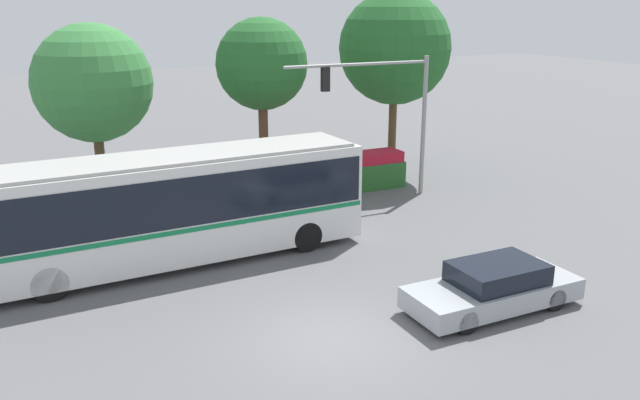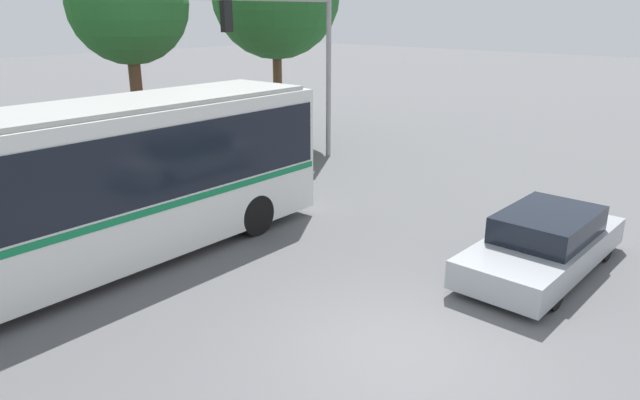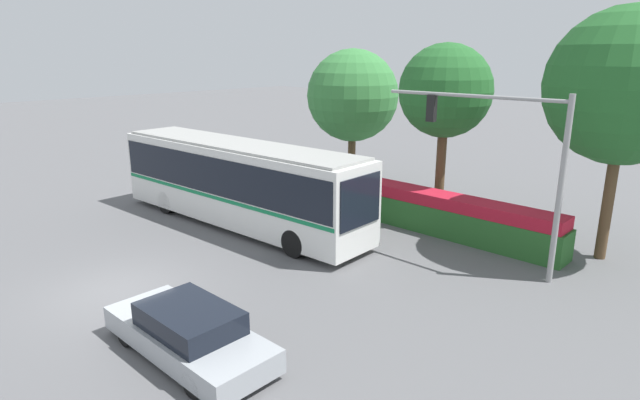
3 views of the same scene
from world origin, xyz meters
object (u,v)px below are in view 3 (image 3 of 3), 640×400
city_bus (237,179)px  street_tree_centre (445,92)px  sedan_foreground (189,332)px  traffic_light_pole (510,149)px  street_tree_right (626,87)px  street_tree_left (353,96)px

city_bus → street_tree_centre: bearing=45.8°
sedan_foreground → traffic_light_pole: (2.87, 9.98, 3.37)m
sedan_foreground → street_tree_right: street_tree_right is taller
street_tree_right → street_tree_centre: bearing=-179.2°
city_bus → street_tree_left: bearing=93.3°
sedan_foreground → street_tree_centre: size_ratio=0.65×
traffic_light_pole → street_tree_centre: 5.43m
street_tree_centre → street_tree_right: street_tree_right is taller
sedan_foreground → street_tree_centre: (-1.36, 13.09, 4.75)m
sedan_foreground → street_tree_left: 17.33m
street_tree_right → street_tree_left: bearing=172.2°
city_bus → sedan_foreground: city_bus is taller
street_tree_left → street_tree_centre: bearing=-16.1°
sedan_foreground → traffic_light_pole: size_ratio=0.75×
sedan_foreground → street_tree_left: (-7.75, 14.94, 4.14)m
traffic_light_pole → street_tree_right: street_tree_right is taller
traffic_light_pole → street_tree_left: 11.74m
city_bus → sedan_foreground: (6.93, -6.84, -1.34)m
city_bus → street_tree_centre: street_tree_centre is taller
street_tree_left → street_tree_right: street_tree_right is taller
city_bus → street_tree_right: size_ratio=1.50×
street_tree_centre → sedan_foreground: bearing=-84.1°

